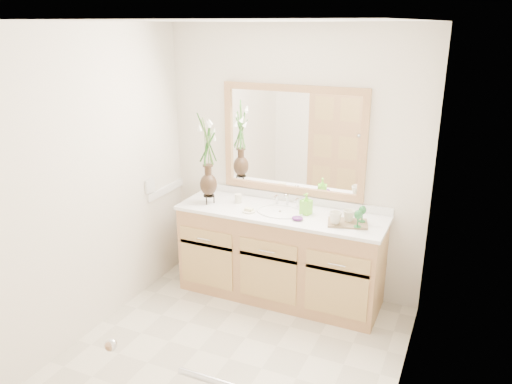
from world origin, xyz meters
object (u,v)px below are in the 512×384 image
at_px(tumbler, 238,198).
at_px(tray, 348,223).
at_px(flower_vase, 207,149).
at_px(soap_bottle, 306,205).

distance_m(tumbler, tray, 1.04).
height_order(tumbler, tray, tumbler).
relative_size(flower_vase, tumbler, 9.03).
bearing_deg(soap_bottle, tray, 4.13).
bearing_deg(flower_vase, tumbler, 26.89).
xyz_separation_m(soap_bottle, tray, (0.38, -0.08, -0.08)).
height_order(soap_bottle, tray, soap_bottle).
bearing_deg(flower_vase, soap_bottle, 6.61).
relative_size(flower_vase, tray, 2.35).
bearing_deg(tray, tumbler, 159.89).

